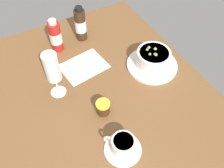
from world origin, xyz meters
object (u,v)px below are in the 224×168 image
object	(u,v)px
wine_glass	(52,69)
porridge_bowl	(153,60)
cutlery_setting	(83,66)
sauce_bottle_red	(56,36)
coffee_cup	(123,146)
sauce_bottle_brown	(80,25)
jam_jar	(103,108)

from	to	relation	value
wine_glass	porridge_bowl	bearing A→B (deg)	-98.32
cutlery_setting	sauce_bottle_red	bearing A→B (deg)	18.27
coffee_cup	porridge_bowl	bearing A→B (deg)	-48.31
porridge_bowl	sauce_bottle_red	distance (cm)	42.03
cutlery_setting	sauce_bottle_brown	xyz separation A→B (cm)	(16.93, -7.24, 7.28)
wine_glass	jam_jar	bearing A→B (deg)	-145.84
porridge_bowl	coffee_cup	size ratio (longest dim) A/B	1.73
sauce_bottle_brown	sauce_bottle_red	bearing A→B (deg)	97.56
porridge_bowl	coffee_cup	xyz separation A→B (cm)	(-26.13, 29.34, -0.80)
jam_jar	sauce_bottle_red	distance (cm)	39.42
porridge_bowl	cutlery_setting	distance (cm)	28.98
sauce_bottle_brown	jam_jar	bearing A→B (deg)	166.28
porridge_bowl	coffee_cup	world-z (taller)	porridge_bowl
sauce_bottle_brown	wine_glass	bearing A→B (deg)	139.85
cutlery_setting	coffee_cup	distance (cm)	39.88
porridge_bowl	jam_jar	size ratio (longest dim) A/B	4.02
porridge_bowl	sauce_bottle_red	size ratio (longest dim) A/B	1.37
sauce_bottle_red	sauce_bottle_brown	world-z (taller)	sauce_bottle_brown
wine_glass	sauce_bottle_red	distance (cm)	25.28
coffee_cup	sauce_bottle_red	bearing A→B (deg)	1.18
coffee_cup	jam_jar	world-z (taller)	coffee_cup
jam_jar	coffee_cup	bearing A→B (deg)	175.63
porridge_bowl	wine_glass	xyz separation A→B (cm)	(5.71, 39.02, 9.04)
sauce_bottle_red	porridge_bowl	bearing A→B (deg)	-133.35
jam_jar	sauce_bottle_red	size ratio (longest dim) A/B	0.34
cutlery_setting	coffee_cup	size ratio (longest dim) A/B	1.64
porridge_bowl	coffee_cup	distance (cm)	39.30
wine_glass	sauce_bottle_red	world-z (taller)	wine_glass
coffee_cup	wine_glass	distance (cm)	34.70
wine_glass	jam_jar	xyz separation A→B (cm)	(-16.05, -10.89, -10.16)
cutlery_setting	sauce_bottle_brown	bearing A→B (deg)	-23.14
wine_glass	jam_jar	world-z (taller)	wine_glass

